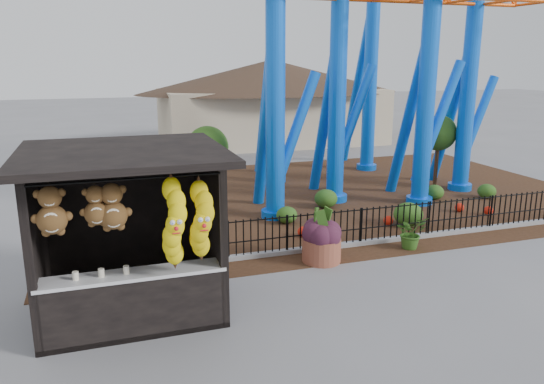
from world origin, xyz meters
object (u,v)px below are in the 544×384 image
object	(u,v)px
terracotta_planter	(321,250)
potted_plant	(411,233)
prize_booth	(129,237)
roller_coaster	(358,3)

from	to	relation	value
terracotta_planter	potted_plant	bearing A→B (deg)	2.38
potted_plant	prize_booth	bearing A→B (deg)	-177.13
roller_coaster	potted_plant	bearing A→B (deg)	-102.02
terracotta_planter	potted_plant	distance (m)	2.48
prize_booth	potted_plant	distance (m)	7.12
terracotta_planter	potted_plant	xyz separation A→B (m)	(2.48, 0.10, 0.13)
terracotta_planter	potted_plant	size ratio (longest dim) A/B	1.09
prize_booth	roller_coaster	distance (m)	11.98
prize_booth	terracotta_planter	size ratio (longest dim) A/B	3.82
prize_booth	terracotta_planter	world-z (taller)	prize_booth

